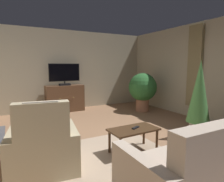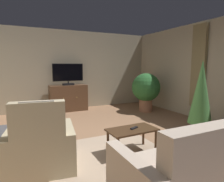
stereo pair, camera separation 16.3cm
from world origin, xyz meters
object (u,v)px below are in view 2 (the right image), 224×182
Objects in this scene: coffee_table at (132,132)px; cat at (34,123)px; tv_remote at (134,128)px; potted_plant_small_fern_corner at (146,89)px; potted_plant_on_hearth_side at (201,96)px; tv_cabinet at (68,99)px; armchair_beside_cabinet at (41,148)px; television at (68,74)px; sofa_floral at (183,174)px.

coffee_table reaches higher than cat.
cat is at bearing 100.71° from tv_remote.
potted_plant_small_fern_corner is 0.78× the size of potted_plant_on_hearth_side.
tv_cabinet is 3.76m from armchair_beside_cabinet.
coffee_table is 0.53× the size of potted_plant_on_hearth_side.
television is 1.15× the size of coffee_table.
armchair_beside_cabinet is 3.15m from potted_plant_on_hearth_side.
tv_remote is at bearing 178.58° from potted_plant_on_hearth_side.
potted_plant_small_fern_corner is (2.04, 2.46, 0.39)m from coffee_table.
potted_plant_on_hearth_side reaches higher than cat.
sofa_floral reaches higher than coffee_table.
tv_remote is 0.13× the size of potted_plant_small_fern_corner.
cat is at bearing -131.70° from television.
television reaches higher than tv_remote.
potted_plant_on_hearth_side reaches higher than tv_cabinet.
television reaches higher than armchair_beside_cabinet.
television reaches higher than coffee_table.
sofa_floral is (-0.17, -1.29, -0.13)m from tv_remote.
armchair_beside_cabinet is 2.19m from cat.
cat is (-3.48, -0.18, -0.67)m from potted_plant_small_fern_corner.
cat is (-1.48, 2.28, -0.35)m from tv_remote.
potted_plant_small_fern_corner is (2.30, -1.15, -0.49)m from television.
tv_remote is (0.30, -3.66, 0.03)m from tv_cabinet.
tv_remote is 1.31m from sofa_floral.
sofa_floral is at bearing -95.61° from coffee_table.
sofa_floral reaches higher than tv_cabinet.
potted_plant_small_fern_corner is at bearing 2.91° from cat.
coffee_table is 1.49m from armchair_beside_cabinet.
sofa_floral is (0.13, -4.90, -0.93)m from television.
armchair_beside_cabinet reaches higher than coffee_table.
cat is at bearing 122.20° from coffee_table.
potted_plant_on_hearth_side reaches higher than potted_plant_small_fern_corner.
cat is (0.04, 2.18, -0.24)m from armchair_beside_cabinet.
tv_remote is 1.53m from armchair_beside_cabinet.
tv_remote is 3.19m from potted_plant_small_fern_corner.
coffee_table is 0.80× the size of armchair_beside_cabinet.
potted_plant_small_fern_corner is (2.17, 3.75, 0.44)m from sofa_floral.
potted_plant_on_hearth_side is at bearing -2.71° from armchair_beside_cabinet.
armchair_beside_cabinet is at bearing 177.29° from potted_plant_on_hearth_side.
sofa_floral is (0.13, -4.95, -0.10)m from tv_cabinet.
sofa_floral is (-0.13, -1.29, -0.05)m from coffee_table.
tv_cabinet is 1.23× the size of television.
television is 3.71m from tv_remote.
cat is at bearing -177.09° from potted_plant_small_fern_corner.
potted_plant_on_hearth_side is at bearing -63.26° from tv_cabinet.
television is 3.73m from coffee_table.
tv_cabinet is at bearing 91.52° from sofa_floral.
potted_plant_on_hearth_side is (1.73, 1.25, 0.58)m from sofa_floral.
coffee_table is 0.68× the size of potted_plant_small_fern_corner.
sofa_floral reaches higher than cat.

